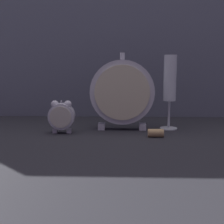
{
  "coord_description": "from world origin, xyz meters",
  "views": [
    {
      "loc": [
        0.03,
        -0.82,
        0.2
      ],
      "look_at": [
        0.0,
        0.08,
        0.06
      ],
      "focal_mm": 50.0,
      "sensor_mm": 36.0,
      "label": 1
    }
  ],
  "objects": [
    {
      "name": "mantel_clock_silver",
      "position": [
        0.03,
        0.1,
        0.11
      ],
      "size": [
        0.19,
        0.04,
        0.23
      ],
      "color": "silver",
      "rests_on": "ground_plane"
    },
    {
      "name": "champagne_flute",
      "position": [
        0.17,
        0.11,
        0.14
      ],
      "size": [
        0.05,
        0.05,
        0.22
      ],
      "color": "silver",
      "rests_on": "ground_plane"
    },
    {
      "name": "fabric_backdrop_drape",
      "position": [
        0.0,
        0.33,
        0.33
      ],
      "size": [
        1.58,
        0.01,
        0.67
      ],
      "primitive_type": "cube",
      "color": "slate",
      "rests_on": "ground_plane"
    },
    {
      "name": "wine_cork",
      "position": [
        0.12,
        0.01,
        0.01
      ],
      "size": [
        0.04,
        0.02,
        0.02
      ],
      "primitive_type": "cylinder",
      "rotation": [
        0.0,
        1.57,
        0.0
      ],
      "color": "tan",
      "rests_on": "ground_plane"
    },
    {
      "name": "alarm_clock_twin_bell",
      "position": [
        -0.14,
        0.05,
        0.05
      ],
      "size": [
        0.07,
        0.03,
        0.09
      ],
      "color": "silver",
      "rests_on": "ground_plane"
    },
    {
      "name": "ground_plane",
      "position": [
        0.0,
        0.0,
        0.0
      ],
      "size": [
        4.0,
        4.0,
        0.0
      ],
      "primitive_type": "plane",
      "color": "#232328"
    }
  ]
}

